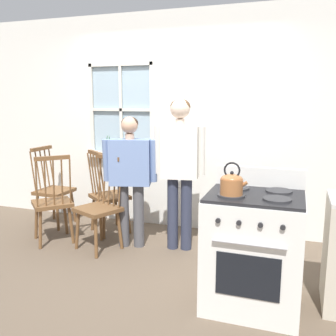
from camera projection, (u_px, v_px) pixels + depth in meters
ground_plane at (129, 270)px, 3.65m from camera, size 16.00×16.00×0.00m
wall_back at (177, 123)px, 4.70m from camera, size 6.40×0.16×2.70m
chair_by_window at (108, 196)px, 4.61m from camera, size 0.58×0.57×1.03m
chair_near_wall at (53, 191)px, 4.89m from camera, size 0.42×0.43×1.03m
chair_center_cluster at (53, 203)px, 4.30m from camera, size 0.58×0.58×1.03m
chair_near_stove at (100, 208)px, 4.10m from camera, size 0.55×0.54×1.03m
person_elderly_left at (130, 170)px, 4.10m from camera, size 0.60×0.32×1.46m
person_teen_center at (180, 160)px, 4.00m from camera, size 0.55×0.27×1.65m
stove at (253, 249)px, 2.96m from camera, size 0.74×0.68×1.08m
kettle at (232, 183)px, 2.79m from camera, size 0.21×0.17×0.25m
potted_plant at (108, 149)px, 4.98m from camera, size 0.15×0.15×0.28m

